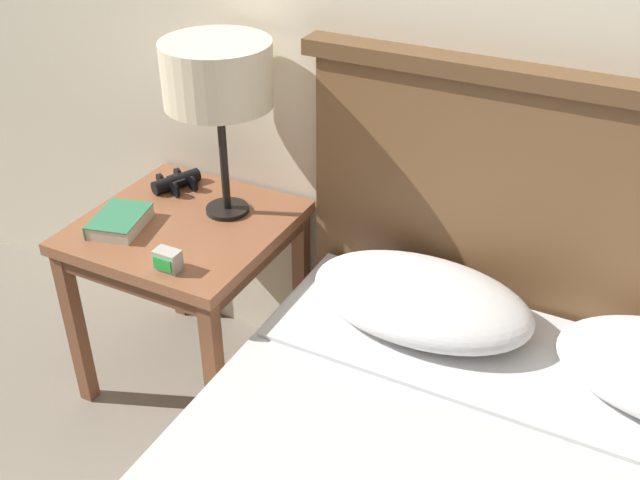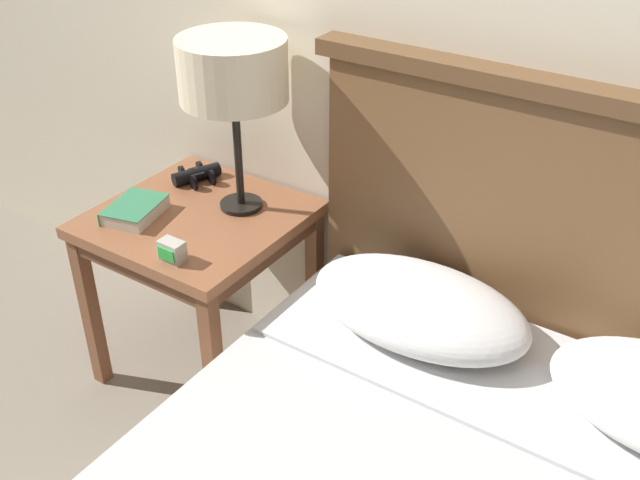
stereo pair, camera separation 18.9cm
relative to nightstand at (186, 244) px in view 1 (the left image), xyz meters
The scene contains 5 objects.
nightstand is the anchor object (origin of this frame).
table_lamp 0.52m from the nightstand, 53.61° to the left, with size 0.31×0.31×0.52m.
book_on_nightstand 0.21m from the nightstand, 142.84° to the right, with size 0.18×0.21×0.04m.
binoculars_pair 0.24m from the nightstand, 131.18° to the left, with size 0.16×0.16×0.05m.
alarm_clock 0.28m from the nightstand, 63.00° to the right, with size 0.07×0.05×0.06m.
Camera 1 is at (0.55, -0.76, 1.72)m, focal length 42.00 mm.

